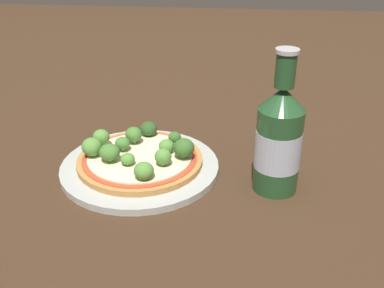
% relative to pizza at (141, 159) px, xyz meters
% --- Properties ---
extents(ground_plane, '(3.00, 3.00, 0.00)m').
position_rel_pizza_xyz_m(ground_plane, '(-0.00, 0.01, -0.02)').
color(ground_plane, '#3D2819').
extents(plate, '(0.27, 0.27, 0.01)m').
position_rel_pizza_xyz_m(plate, '(0.00, -0.00, -0.01)').
color(plate, '#B2B7B2').
rests_on(plate, ground_plane).
extents(pizza, '(0.22, 0.22, 0.01)m').
position_rel_pizza_xyz_m(pizza, '(0.00, 0.00, 0.00)').
color(pizza, '#B77F42').
rests_on(pizza, plate).
extents(broccoli_floret_0, '(0.03, 0.03, 0.03)m').
position_rel_pizza_xyz_m(broccoli_floret_0, '(-0.00, 0.08, 0.02)').
color(broccoli_floret_0, '#7A9E5B').
rests_on(broccoli_floret_0, pizza).
extents(broccoli_floret_1, '(0.04, 0.04, 0.04)m').
position_rel_pizza_xyz_m(broccoli_floret_1, '(0.08, -0.00, 0.03)').
color(broccoli_floret_1, '#7A9E5B').
rests_on(broccoli_floret_1, pizza).
extents(broccoli_floret_2, '(0.03, 0.03, 0.03)m').
position_rel_pizza_xyz_m(broccoli_floret_2, '(-0.03, 0.01, 0.02)').
color(broccoli_floret_2, '#7A9E5B').
rests_on(broccoli_floret_2, pizza).
extents(broccoli_floret_3, '(0.03, 0.03, 0.03)m').
position_rel_pizza_xyz_m(broccoli_floret_3, '(0.04, -0.03, 0.02)').
color(broccoli_floret_3, '#7A9E5B').
rests_on(broccoli_floret_3, pizza).
extents(broccoli_floret_4, '(0.02, 0.02, 0.02)m').
position_rel_pizza_xyz_m(broccoli_floret_4, '(0.05, 0.05, 0.02)').
color(broccoli_floret_4, '#7A9E5B').
rests_on(broccoli_floret_4, pizza).
extents(broccoli_floret_5, '(0.03, 0.03, 0.03)m').
position_rel_pizza_xyz_m(broccoli_floret_5, '(-0.02, 0.04, 0.03)').
color(broccoli_floret_5, '#7A9E5B').
rests_on(broccoli_floret_5, pizza).
extents(broccoli_floret_6, '(0.03, 0.03, 0.03)m').
position_rel_pizza_xyz_m(broccoli_floret_6, '(-0.05, -0.03, 0.02)').
color(broccoli_floret_6, '#7A9E5B').
rests_on(broccoli_floret_6, pizza).
extents(broccoli_floret_7, '(0.03, 0.03, 0.03)m').
position_rel_pizza_xyz_m(broccoli_floret_7, '(-0.08, 0.03, 0.03)').
color(broccoli_floret_7, '#7A9E5B').
rests_on(broccoli_floret_7, pizza).
extents(broccoli_floret_8, '(0.03, 0.03, 0.03)m').
position_rel_pizza_xyz_m(broccoli_floret_8, '(0.02, -0.07, 0.02)').
color(broccoli_floret_8, '#7A9E5B').
rests_on(broccoli_floret_8, pizza).
extents(broccoli_floret_9, '(0.02, 0.02, 0.02)m').
position_rel_pizza_xyz_m(broccoli_floret_9, '(-0.01, -0.03, 0.02)').
color(broccoli_floret_9, '#7A9E5B').
rests_on(broccoli_floret_9, pizza).
extents(broccoli_floret_10, '(0.03, 0.03, 0.02)m').
position_rel_pizza_xyz_m(broccoli_floret_10, '(0.04, 0.02, 0.02)').
color(broccoli_floret_10, '#7A9E5B').
rests_on(broccoli_floret_10, pizza).
extents(broccoli_floret_11, '(0.03, 0.03, 0.03)m').
position_rel_pizza_xyz_m(broccoli_floret_11, '(-0.08, -0.01, 0.03)').
color(broccoli_floret_11, '#7A9E5B').
rests_on(broccoli_floret_11, pizza).
extents(beer_bottle, '(0.07, 0.07, 0.23)m').
position_rel_pizza_xyz_m(beer_bottle, '(0.23, -0.04, 0.07)').
color(beer_bottle, '#234C28').
rests_on(beer_bottle, ground_plane).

